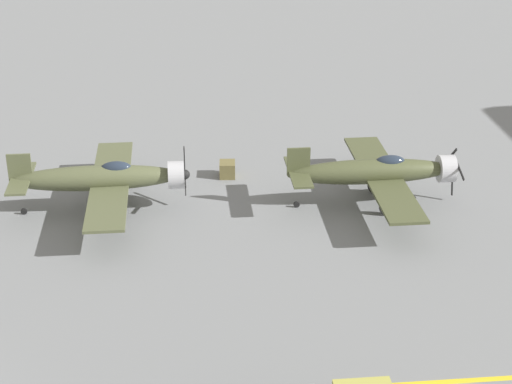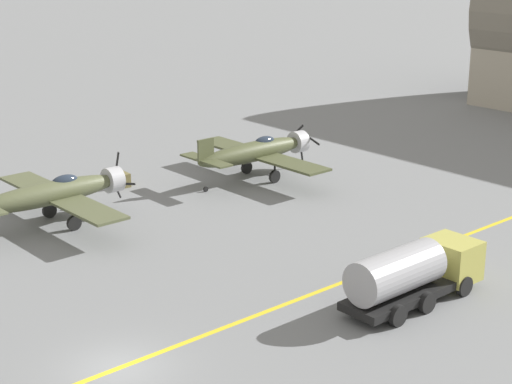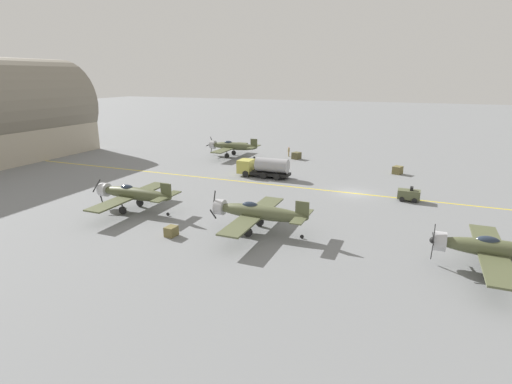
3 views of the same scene
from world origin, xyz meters
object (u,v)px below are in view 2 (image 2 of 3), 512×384
Objects in this scene: airplane_mid_left at (54,193)px; supply_crate_outboard at (121,180)px; fuel_tanker at (414,273)px; airplane_far_left at (257,151)px.

airplane_mid_left reaches higher than supply_crate_outboard.
fuel_tanker is at bearing 9.50° from airplane_mid_left.
supply_crate_outboard is (-25.12, -0.27, -1.03)m from fuel_tanker.
fuel_tanker is (20.35, -7.93, -0.50)m from airplane_far_left.
fuel_tanker reaches higher than supply_crate_outboard.
airplane_mid_left reaches higher than airplane_far_left.
supply_crate_outboard is at bearing -179.38° from fuel_tanker.
fuel_tanker is at bearing -38.29° from airplane_far_left.
airplane_mid_left is at bearing -59.98° from supply_crate_outboard.
airplane_mid_left is 8.45m from supply_crate_outboard.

